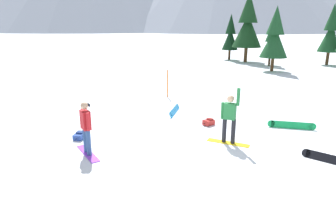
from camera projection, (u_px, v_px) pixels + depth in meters
name	position (u px, v px, depth m)	size (l,w,h in m)	color
ground_plane	(187.00, 158.00, 9.87)	(800.00, 800.00, 0.00)	white
snowboarder_foreground	(86.00, 127.00, 9.90)	(1.31, 1.29, 1.74)	#993FD8
snowboarder_midground	(230.00, 117.00, 10.78)	(1.53, 0.60, 2.01)	yellow
loose_snowboard_far_spare	(174.00, 110.00, 14.62)	(0.18, 1.82, 0.24)	#1E8CD8
loose_snowboard_near_left	(291.00, 125.00, 12.52)	(1.85, 0.16, 0.28)	#19B259
loose_snowboard_near_right	(333.00, 159.00, 9.45)	(1.69, 0.91, 0.25)	black
backpack_red	(209.00, 122.00, 12.94)	(0.53, 0.55, 0.27)	red
backpack_blue	(79.00, 136.00, 11.40)	(0.34, 0.53, 0.27)	#2D4C9E
trail_marker_pole	(167.00, 84.00, 17.52)	(0.06, 0.06, 1.55)	orange
pine_tree_young	(271.00, 43.00, 29.65)	(1.72, 1.72, 3.98)	#472D19
pine_tree_leaning	(275.00, 36.00, 26.03)	(2.29, 2.29, 5.39)	#472D19
pine_tree_slender	(248.00, 24.00, 31.87)	(2.99, 2.99, 6.99)	#472D19
pine_tree_tall	(331.00, 32.00, 29.87)	(2.11, 2.11, 5.78)	#472D19
pine_tree_twin	(230.00, 35.00, 34.18)	(1.75, 1.75, 4.94)	#472D19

